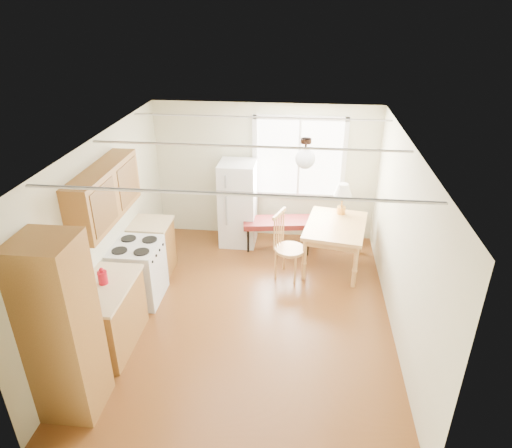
# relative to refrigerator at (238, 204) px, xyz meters

# --- Properties ---
(room_shell) EXTENTS (4.60, 5.60, 2.62)m
(room_shell) POSITION_rel_refrigerator_xyz_m (0.45, -2.12, 0.48)
(room_shell) COLOR #4E2810
(room_shell) RESTS_ON ground
(kitchen_run) EXTENTS (0.65, 3.40, 2.20)m
(kitchen_run) POSITION_rel_refrigerator_xyz_m (-1.26, -2.75, 0.07)
(kitchen_run) COLOR brown
(kitchen_run) RESTS_ON ground
(window_unit) EXTENTS (1.64, 0.05, 1.51)m
(window_unit) POSITION_rel_refrigerator_xyz_m (1.05, 0.35, 0.78)
(window_unit) COLOR white
(window_unit) RESTS_ON room_shell
(pendant_light) EXTENTS (0.26, 0.26, 0.40)m
(pendant_light) POSITION_rel_refrigerator_xyz_m (1.15, -1.72, 1.46)
(pendant_light) COLOR #301C15
(pendant_light) RESTS_ON room_shell
(refrigerator) EXTENTS (0.64, 0.67, 1.54)m
(refrigerator) POSITION_rel_refrigerator_xyz_m (0.00, 0.00, 0.00)
(refrigerator) COLOR silver
(refrigerator) RESTS_ON ground
(bench) EXTENTS (1.31, 0.64, 0.58)m
(bench) POSITION_rel_refrigerator_xyz_m (0.75, -0.20, -0.26)
(bench) COLOR #591615
(bench) RESTS_ON ground
(dining_table) EXTENTS (1.14, 1.39, 0.78)m
(dining_table) POSITION_rel_refrigerator_xyz_m (1.71, -0.67, -0.10)
(dining_table) COLOR #B78346
(dining_table) RESTS_ON ground
(chair) EXTENTS (0.54, 0.53, 1.11)m
(chair) POSITION_rel_refrigerator_xyz_m (0.89, -1.05, -0.13)
(chair) COLOR #B78346
(chair) RESTS_ON ground
(table_lamp) EXTENTS (0.31, 0.31, 0.54)m
(table_lamp) POSITION_rel_refrigerator_xyz_m (1.82, -0.24, 0.40)
(table_lamp) COLOR #C58E3F
(table_lamp) RESTS_ON dining_table
(coffee_maker) EXTENTS (0.24, 0.28, 0.37)m
(coffee_maker) POSITION_rel_refrigerator_xyz_m (-1.27, -3.44, 0.26)
(coffee_maker) COLOR black
(coffee_maker) RESTS_ON kitchen_run
(kettle) EXTENTS (0.12, 0.12, 0.23)m
(kettle) POSITION_rel_refrigerator_xyz_m (-1.27, -2.90, 0.22)
(kettle) COLOR red
(kettle) RESTS_ON kitchen_run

